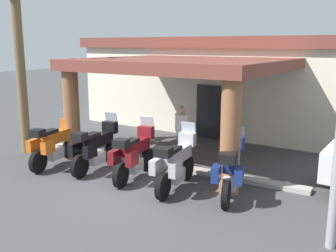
% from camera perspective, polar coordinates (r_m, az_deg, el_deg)
% --- Properties ---
extents(ground_plane, '(80.00, 80.00, 0.00)m').
position_cam_1_polar(ground_plane, '(10.25, -6.72, -9.02)').
color(ground_plane, '#424244').
extents(motel_building, '(14.60, 11.99, 3.94)m').
position_cam_1_polar(motel_building, '(17.52, 11.44, 6.40)').
color(motel_building, silver).
rests_on(motel_building, ground_plane).
extents(motorcycle_orange, '(0.84, 2.20, 1.61)m').
position_cam_1_polar(motorcycle_orange, '(12.27, -16.51, -2.48)').
color(motorcycle_orange, black).
rests_on(motorcycle_orange, ground_plane).
extents(motorcycle_black, '(0.73, 2.21, 1.61)m').
position_cam_1_polar(motorcycle_black, '(11.53, -10.67, -3.10)').
color(motorcycle_black, black).
rests_on(motorcycle_black, ground_plane).
extents(motorcycle_maroon, '(0.81, 2.21, 1.61)m').
position_cam_1_polar(motorcycle_maroon, '(10.68, -5.06, -4.15)').
color(motorcycle_maroon, black).
rests_on(motorcycle_maroon, ground_plane).
extents(motorcycle_silver, '(0.74, 2.21, 1.61)m').
position_cam_1_polar(motorcycle_silver, '(9.85, 1.13, -5.50)').
color(motorcycle_silver, black).
rests_on(motorcycle_silver, ground_plane).
extents(motorcycle_blue, '(0.96, 2.18, 1.61)m').
position_cam_1_polar(motorcycle_blue, '(9.52, 9.29, -6.29)').
color(motorcycle_blue, black).
rests_on(motorcycle_blue, ground_plane).
extents(pedestrian, '(0.51, 0.32, 1.76)m').
position_cam_1_polar(pedestrian, '(12.28, 1.97, -0.42)').
color(pedestrian, '#3F334C').
rests_on(pedestrian, ground_plane).
extents(palm_tree_roadside, '(2.26, 2.33, 6.39)m').
position_cam_1_polar(palm_tree_roadside, '(13.85, -21.55, 15.78)').
color(palm_tree_roadside, brown).
rests_on(palm_tree_roadside, ground_plane).
extents(curb_strip, '(8.96, 0.36, 0.12)m').
position_cam_1_polar(curb_strip, '(11.91, -1.31, -5.60)').
color(curb_strip, '#ADA89E').
rests_on(curb_strip, ground_plane).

